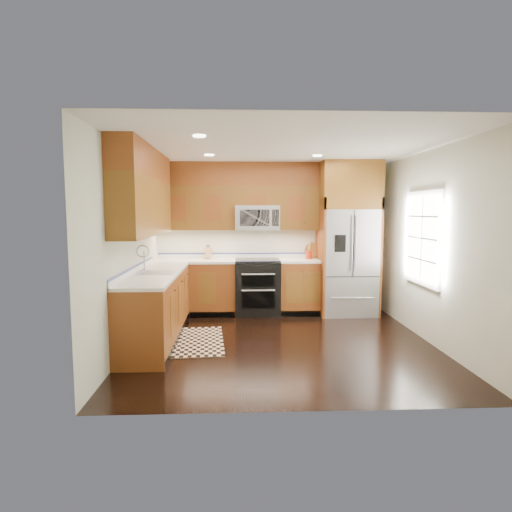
{
  "coord_description": "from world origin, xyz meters",
  "views": [
    {
      "loc": [
        -0.58,
        -5.61,
        1.77
      ],
      "look_at": [
        -0.32,
        0.6,
        1.12
      ],
      "focal_mm": 30.0,
      "sensor_mm": 36.0,
      "label": 1
    }
  ],
  "objects_px": {
    "range": "(257,287)",
    "utensil_crock": "(309,253)",
    "refrigerator": "(348,239)",
    "rug": "(193,341)",
    "knife_block": "(208,253)"
  },
  "relations": [
    {
      "from": "refrigerator",
      "to": "range",
      "type": "bearing_deg",
      "value": 178.6
    },
    {
      "from": "range",
      "to": "rug",
      "type": "distance_m",
      "value": 1.89
    },
    {
      "from": "range",
      "to": "knife_block",
      "type": "relative_size",
      "value": 3.83
    },
    {
      "from": "range",
      "to": "utensil_crock",
      "type": "bearing_deg",
      "value": 6.05
    },
    {
      "from": "refrigerator",
      "to": "utensil_crock",
      "type": "distance_m",
      "value": 0.71
    },
    {
      "from": "utensil_crock",
      "to": "range",
      "type": "bearing_deg",
      "value": -173.95
    },
    {
      "from": "knife_block",
      "to": "utensil_crock",
      "type": "height_order",
      "value": "utensil_crock"
    },
    {
      "from": "knife_block",
      "to": "utensil_crock",
      "type": "relative_size",
      "value": 0.8
    },
    {
      "from": "rug",
      "to": "utensil_crock",
      "type": "height_order",
      "value": "utensil_crock"
    },
    {
      "from": "range",
      "to": "utensil_crock",
      "type": "height_order",
      "value": "utensil_crock"
    },
    {
      "from": "knife_block",
      "to": "utensil_crock",
      "type": "xyz_separation_m",
      "value": [
        1.76,
        -0.11,
        0.01
      ]
    },
    {
      "from": "refrigerator",
      "to": "knife_block",
      "type": "height_order",
      "value": "refrigerator"
    },
    {
      "from": "range",
      "to": "refrigerator",
      "type": "distance_m",
      "value": 1.76
    },
    {
      "from": "range",
      "to": "refrigerator",
      "type": "relative_size",
      "value": 0.36
    },
    {
      "from": "knife_block",
      "to": "refrigerator",
      "type": "bearing_deg",
      "value": -5.9
    }
  ]
}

